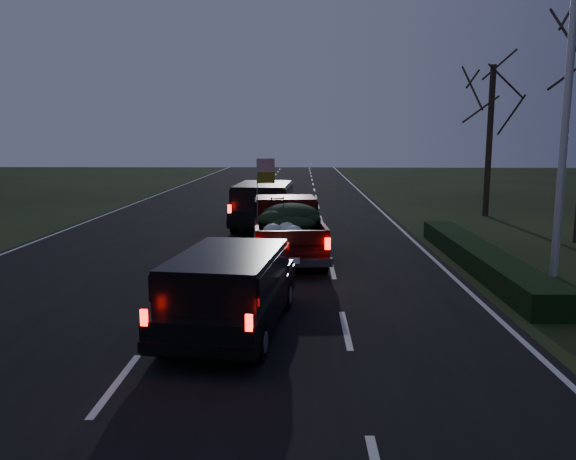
# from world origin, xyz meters

# --- Properties ---
(ground) EXTENTS (120.00, 120.00, 0.00)m
(ground) POSITION_xyz_m (0.00, 0.00, 0.00)
(ground) COLOR black
(ground) RESTS_ON ground
(road_asphalt) EXTENTS (14.00, 120.00, 0.02)m
(road_asphalt) POSITION_xyz_m (0.00, 0.00, 0.01)
(road_asphalt) COLOR black
(road_asphalt) RESTS_ON ground
(hedge_row) EXTENTS (1.00, 10.00, 0.60)m
(hedge_row) POSITION_xyz_m (7.80, 3.00, 0.30)
(hedge_row) COLOR black
(hedge_row) RESTS_ON ground
(light_pole) EXTENTS (0.50, 0.90, 9.16)m
(light_pole) POSITION_xyz_m (9.50, 2.00, 5.48)
(light_pole) COLOR silver
(light_pole) RESTS_ON ground
(bare_tree_far) EXTENTS (3.60, 3.60, 7.00)m
(bare_tree_far) POSITION_xyz_m (11.50, 14.00, 5.23)
(bare_tree_far) COLOR black
(bare_tree_far) RESTS_ON ground
(pickup_truck) EXTENTS (2.41, 5.34, 2.72)m
(pickup_truck) POSITION_xyz_m (2.29, 4.08, 1.02)
(pickup_truck) COLOR #3F0B08
(pickup_truck) RESTS_ON ground
(lead_suv) EXTENTS (2.43, 5.30, 1.49)m
(lead_suv) POSITION_xyz_m (1.17, 10.02, 1.13)
(lead_suv) COLOR black
(lead_suv) RESTS_ON ground
(rear_suv) EXTENTS (2.36, 4.59, 1.26)m
(rear_suv) POSITION_xyz_m (1.41, -2.65, 0.96)
(rear_suv) COLOR black
(rear_suv) RESTS_ON ground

